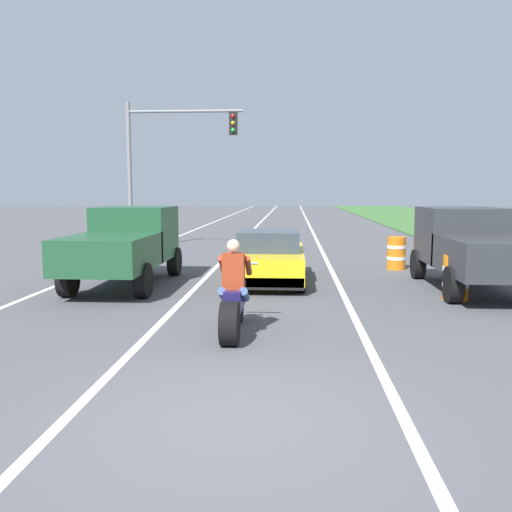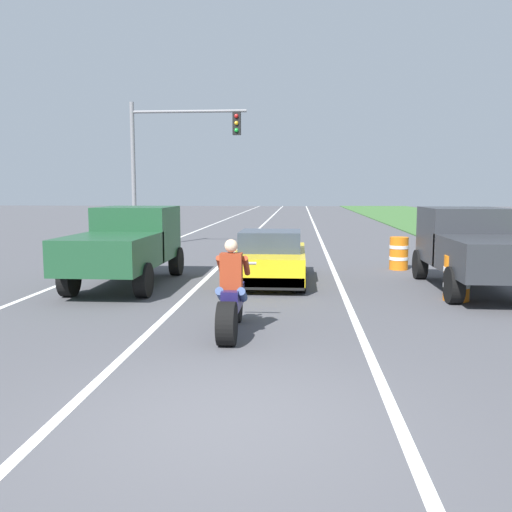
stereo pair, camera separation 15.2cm
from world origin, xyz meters
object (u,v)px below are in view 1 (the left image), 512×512
(traffic_light_mast_near, at_px, (165,151))
(construction_barrel_mid, at_px, (396,253))
(pickup_truck_left_lane_dark_green, at_px, (126,242))
(motorcycle_with_rider, at_px, (234,301))
(construction_barrel_nearest, at_px, (456,278))
(sports_car_yellow, at_px, (269,258))
(pickup_truck_right_shoulder_dark_grey, at_px, (472,245))

(traffic_light_mast_near, distance_m, construction_barrel_mid, 10.66)
(pickup_truck_left_lane_dark_green, height_order, construction_barrel_mid, pickup_truck_left_lane_dark_green)
(pickup_truck_left_lane_dark_green, distance_m, traffic_light_mast_near, 9.38)
(construction_barrel_mid, bearing_deg, pickup_truck_left_lane_dark_green, -155.61)
(motorcycle_with_rider, bearing_deg, pickup_truck_left_lane_dark_green, 124.67)
(pickup_truck_left_lane_dark_green, distance_m, construction_barrel_nearest, 7.99)
(construction_barrel_mid, bearing_deg, construction_barrel_nearest, -85.05)
(traffic_light_mast_near, bearing_deg, construction_barrel_nearest, -49.24)
(construction_barrel_nearest, relative_size, construction_barrel_mid, 1.00)
(construction_barrel_nearest, bearing_deg, motorcycle_with_rider, -144.20)
(sports_car_yellow, bearing_deg, traffic_light_mast_near, 119.87)
(sports_car_yellow, relative_size, pickup_truck_left_lane_dark_green, 0.90)
(pickup_truck_right_shoulder_dark_grey, height_order, construction_barrel_nearest, pickup_truck_right_shoulder_dark_grey)
(sports_car_yellow, xyz_separation_m, pickup_truck_left_lane_dark_green, (-3.62, -0.80, 0.48))
(motorcycle_with_rider, distance_m, construction_barrel_mid, 9.09)
(pickup_truck_left_lane_dark_green, relative_size, pickup_truck_right_shoulder_dark_grey, 1.00)
(sports_car_yellow, distance_m, pickup_truck_left_lane_dark_green, 3.74)
(sports_car_yellow, bearing_deg, motorcycle_with_rider, -93.79)
(motorcycle_with_rider, xyz_separation_m, construction_barrel_nearest, (4.58, 3.31, -0.09))
(traffic_light_mast_near, relative_size, construction_barrel_nearest, 6.00)
(pickup_truck_right_shoulder_dark_grey, distance_m, traffic_light_mast_near, 13.45)
(sports_car_yellow, relative_size, construction_barrel_mid, 4.30)
(motorcycle_with_rider, bearing_deg, construction_barrel_mid, 62.70)
(sports_car_yellow, relative_size, traffic_light_mast_near, 0.72)
(motorcycle_with_rider, height_order, traffic_light_mast_near, traffic_light_mast_near)
(construction_barrel_nearest, distance_m, construction_barrel_mid, 4.79)
(motorcycle_with_rider, relative_size, pickup_truck_right_shoulder_dark_grey, 0.46)
(sports_car_yellow, height_order, pickup_truck_left_lane_dark_green, pickup_truck_left_lane_dark_green)
(motorcycle_with_rider, xyz_separation_m, traffic_light_mast_near, (-4.26, 13.57, 3.42))
(motorcycle_with_rider, relative_size, sports_car_yellow, 0.51)
(pickup_truck_left_lane_dark_green, xyz_separation_m, traffic_light_mast_near, (-1.00, 8.86, 2.90))
(pickup_truck_right_shoulder_dark_grey, bearing_deg, construction_barrel_mid, 107.99)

